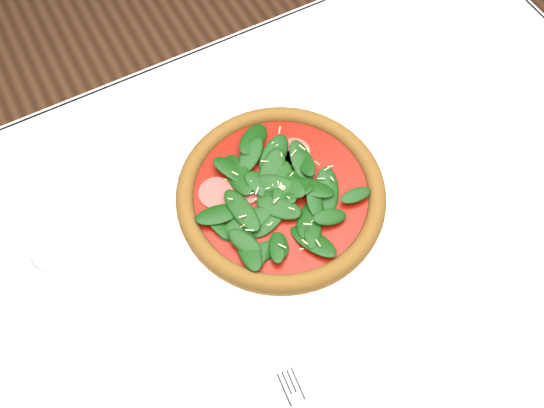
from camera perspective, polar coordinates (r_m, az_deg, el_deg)
ground at (r=1.61m, az=1.81°, el=-14.35°), size 6.00×6.00×0.00m
dining_table at (r=0.99m, az=2.86°, el=-5.34°), size 1.21×0.81×0.75m
plate at (r=0.91m, az=0.83°, el=0.46°), size 0.36×0.36×0.02m
pizza at (r=0.89m, az=0.85°, el=1.09°), size 0.34×0.34×0.04m
wine_glass at (r=0.78m, az=-19.13°, el=-4.59°), size 0.08×0.08×0.19m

